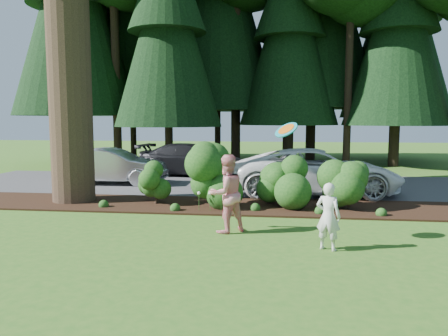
% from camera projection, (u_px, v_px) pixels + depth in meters
% --- Properties ---
extents(ground, '(80.00, 80.00, 0.00)m').
position_uv_depth(ground, '(206.00, 237.00, 9.22)').
color(ground, '#2C601B').
rests_on(ground, ground).
extents(mulch_bed, '(16.00, 2.50, 0.05)m').
position_uv_depth(mulch_bed, '(225.00, 206.00, 12.42)').
color(mulch_bed, black).
rests_on(mulch_bed, ground).
extents(driveway, '(22.00, 6.00, 0.03)m').
position_uv_depth(driveway, '(239.00, 184.00, 16.61)').
color(driveway, '#38383A').
rests_on(driveway, ground).
extents(shrub_row, '(6.53, 1.60, 1.61)m').
position_uv_depth(shrub_row, '(252.00, 179.00, 12.13)').
color(shrub_row, '#153F13').
rests_on(shrub_row, ground).
extents(lily_cluster, '(0.69, 0.09, 0.57)m').
position_uv_depth(lily_cluster, '(210.00, 194.00, 11.57)').
color(lily_cluster, '#153F13').
rests_on(lily_cluster, ground).
extents(car_silver_wagon, '(4.12, 1.52, 1.35)m').
position_uv_depth(car_silver_wagon, '(112.00, 166.00, 16.62)').
color(car_silver_wagon, '#B2B2B7').
rests_on(car_silver_wagon, driveway).
extents(car_white_suv, '(5.49, 2.68, 1.50)m').
position_uv_depth(car_white_suv, '(316.00, 172.00, 14.21)').
color(car_white_suv, white).
rests_on(car_white_suv, driveway).
extents(car_dark_suv, '(5.00, 2.52, 1.39)m').
position_uv_depth(car_dark_suv, '(193.00, 159.00, 19.08)').
color(car_dark_suv, black).
rests_on(car_dark_suv, driveway).
extents(child, '(0.56, 0.48, 1.29)m').
position_uv_depth(child, '(328.00, 216.00, 8.24)').
color(child, silver).
rests_on(child, ground).
extents(adult, '(1.06, 1.02, 1.71)m').
position_uv_depth(adult, '(226.00, 194.00, 9.52)').
color(adult, red).
rests_on(adult, ground).
extents(frisbee, '(0.52, 0.44, 0.41)m').
position_uv_depth(frisbee, '(286.00, 130.00, 8.52)').
color(frisbee, teal).
rests_on(frisbee, ground).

